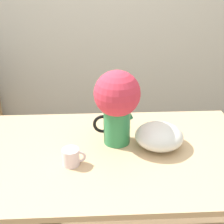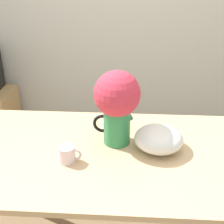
# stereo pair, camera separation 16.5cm
# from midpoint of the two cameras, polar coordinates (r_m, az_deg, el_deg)

# --- Properties ---
(wall_back) EXTENTS (8.00, 0.05, 2.60)m
(wall_back) POSITION_cam_midpoint_polar(r_m,az_deg,el_deg) (3.06, -3.68, 19.22)
(wall_back) COLOR silver
(wall_back) RESTS_ON ground_plane
(table) EXTENTS (1.55, 0.90, 0.77)m
(table) POSITION_cam_midpoint_polar(r_m,az_deg,el_deg) (1.71, -3.53, -9.93)
(table) COLOR tan
(table) RESTS_ON ground_plane
(flower_vase) EXTENTS (0.25, 0.25, 0.41)m
(flower_vase) POSITION_cam_midpoint_polar(r_m,az_deg,el_deg) (1.63, -1.99, 1.89)
(flower_vase) COLOR #2D844C
(flower_vase) RESTS_ON table
(coffee_mug) EXTENTS (0.12, 0.08, 0.09)m
(coffee_mug) POSITION_cam_midpoint_polar(r_m,az_deg,el_deg) (1.57, -10.47, -8.18)
(coffee_mug) COLOR silver
(coffee_mug) RESTS_ON table
(white_bowl) EXTENTS (0.26, 0.26, 0.12)m
(white_bowl) POSITION_cam_midpoint_polar(r_m,az_deg,el_deg) (1.68, 5.85, -4.47)
(white_bowl) COLOR silver
(white_bowl) RESTS_ON table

